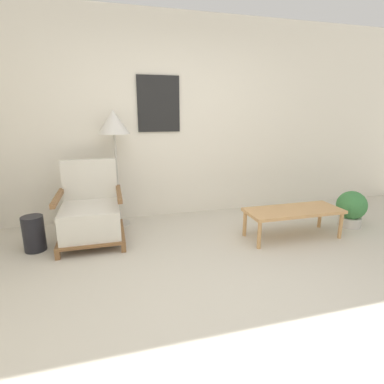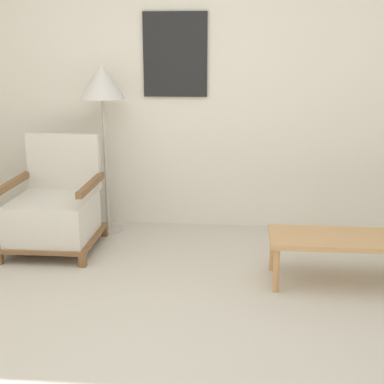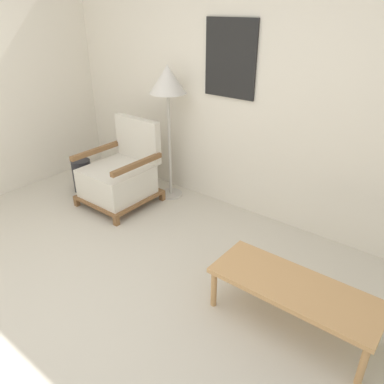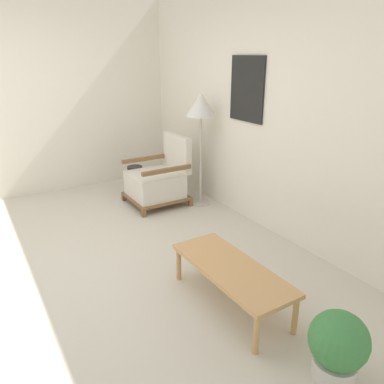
# 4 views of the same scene
# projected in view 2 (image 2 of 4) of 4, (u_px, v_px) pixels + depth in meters

# --- Properties ---
(ground_plane) EXTENTS (14.00, 14.00, 0.00)m
(ground_plane) POSITION_uv_depth(u_px,v_px,m) (159.00, 360.00, 2.84)
(ground_plane) COLOR beige
(wall_back) EXTENTS (8.00, 0.09, 2.70)m
(wall_back) POSITION_uv_depth(u_px,v_px,m) (194.00, 78.00, 4.72)
(wall_back) COLOR silver
(wall_back) RESTS_ON ground_plane
(armchair) EXTENTS (0.70, 0.74, 0.91)m
(armchair) POSITION_uv_depth(u_px,v_px,m) (55.00, 211.00, 4.36)
(armchair) COLOR brown
(armchair) RESTS_ON ground_plane
(floor_lamp) EXTENTS (0.39, 0.39, 1.47)m
(floor_lamp) POSITION_uv_depth(u_px,v_px,m) (103.00, 90.00, 4.54)
(floor_lamp) COLOR #B7B2A8
(floor_lamp) RESTS_ON ground_plane
(coffee_table) EXTENTS (1.13, 0.45, 0.35)m
(coffee_table) POSITION_uv_depth(u_px,v_px,m) (352.00, 242.00, 3.69)
(coffee_table) COLOR tan
(coffee_table) RESTS_ON ground_plane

